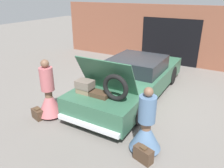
{
  "coord_description": "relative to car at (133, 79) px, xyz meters",
  "views": [
    {
      "loc": [
        2.81,
        -6.39,
        3.34
      ],
      "look_at": [
        0.0,
        -1.47,
        0.94
      ],
      "focal_mm": 35.0,
      "sensor_mm": 36.0,
      "label": 1
    }
  ],
  "objects": [
    {
      "name": "person_left",
      "position": [
        -1.46,
        -2.5,
        0.02
      ],
      "size": [
        0.69,
        0.69,
        1.7
      ],
      "rotation": [
        0.0,
        0.0,
        -1.62
      ],
      "color": "brown",
      "rests_on": "ground_plane"
    },
    {
      "name": "suitcase_beside_left_person",
      "position": [
        -1.68,
        -2.78,
        -0.44
      ],
      "size": [
        0.42,
        0.31,
        0.32
      ],
      "color": "#473323",
      "rests_on": "ground_plane"
    },
    {
      "name": "suitcase_beside_right_person",
      "position": [
        1.57,
        -2.88,
        -0.42
      ],
      "size": [
        0.46,
        0.32,
        0.36
      ],
      "color": "#473323",
      "rests_on": "ground_plane"
    },
    {
      "name": "car",
      "position": [
        0.0,
        0.0,
        0.0
      ],
      "size": [
        1.97,
        5.45,
        1.78
      ],
      "color": "#336047",
      "rests_on": "ground_plane"
    },
    {
      "name": "garage_wall_back",
      "position": [
        0.0,
        4.2,
        0.81
      ],
      "size": [
        12.0,
        0.14,
        2.8
      ],
      "color": "brown",
      "rests_on": "ground_plane"
    },
    {
      "name": "person_right",
      "position": [
        1.46,
        -2.53,
        -0.04
      ],
      "size": [
        0.71,
        0.71,
        1.56
      ],
      "rotation": [
        0.0,
        0.0,
        1.54
      ],
      "color": "brown",
      "rests_on": "ground_plane"
    },
    {
      "name": "ground_plane",
      "position": [
        0.0,
        -0.0,
        -0.58
      ],
      "size": [
        40.0,
        40.0,
        0.0
      ],
      "primitive_type": "plane",
      "color": "slate"
    }
  ]
}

